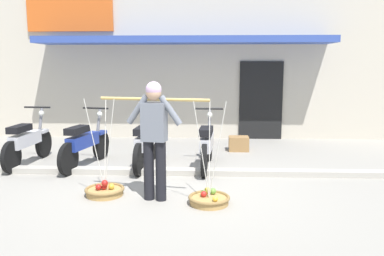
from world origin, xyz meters
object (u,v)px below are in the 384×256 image
motorcycle_third_in_row (146,144)px  wooden_crate (239,144)px  fruit_vendor (154,133)px  motorcycle_second_in_row (85,143)px  motorcycle_nearest_shop (27,142)px  fruit_basket_left_side (105,190)px  fruit_basket_right_side (209,198)px  motorcycle_end_of_row (207,145)px

motorcycle_third_in_row → wooden_crate: bearing=39.8°
fruit_vendor → motorcycle_second_in_row: fruit_vendor is taller
fruit_vendor → motorcycle_nearest_shop: 3.34m
fruit_basket_left_side → fruit_basket_right_side: 1.58m
fruit_basket_left_side → wooden_crate: bearing=55.2°
fruit_vendor → motorcycle_third_in_row: 1.91m
motorcycle_third_in_row → motorcycle_end_of_row: same height
fruit_basket_right_side → motorcycle_nearest_shop: fruit_basket_right_side is taller
fruit_basket_left_side → motorcycle_nearest_shop: 2.62m
fruit_basket_right_side → motorcycle_nearest_shop: bearing=150.1°
fruit_basket_right_side → motorcycle_third_in_row: bearing=121.7°
fruit_basket_left_side → motorcycle_end_of_row: size_ratio=0.80×
fruit_vendor → wooden_crate: (1.43, 3.33, -0.82)m
fruit_basket_left_side → motorcycle_nearest_shop: fruit_basket_left_side is taller
fruit_basket_left_side → fruit_basket_right_side: same height
motorcycle_second_in_row → motorcycle_third_in_row: (1.15, 0.02, 0.00)m
motorcycle_nearest_shop → motorcycle_third_in_row: size_ratio=1.00×
motorcycle_nearest_shop → motorcycle_second_in_row: (1.15, -0.10, 0.00)m
motorcycle_nearest_shop → wooden_crate: motorcycle_nearest_shop is taller
wooden_crate → fruit_basket_left_side: bearing=-124.8°
fruit_basket_right_side → motorcycle_second_in_row: (-2.35, 1.91, 0.38)m
fruit_basket_left_side → motorcycle_second_in_row: 1.84m
fruit_vendor → fruit_basket_right_side: bearing=-10.5°
fruit_basket_left_side → motorcycle_end_of_row: fruit_basket_left_side is taller
motorcycle_nearest_shop → motorcycle_third_in_row: (2.31, -0.08, 0.00)m
motorcycle_nearest_shop → wooden_crate: size_ratio=4.14×
motorcycle_nearest_shop → wooden_crate: bearing=19.4°
motorcycle_second_in_row → motorcycle_third_in_row: 1.15m
motorcycle_nearest_shop → fruit_vendor: bearing=-34.4°
fruit_vendor → motorcycle_end_of_row: (0.73, 1.76, -0.52)m
fruit_vendor → motorcycle_third_in_row: size_ratio=0.93×
fruit_basket_left_side → motorcycle_third_in_row: (0.36, 1.64, 0.37)m
motorcycle_end_of_row → fruit_basket_right_side: bearing=-88.6°
fruit_vendor → wooden_crate: fruit_vendor is taller
fruit_basket_left_side → fruit_basket_right_side: bearing=-10.7°
fruit_basket_right_side → motorcycle_second_in_row: fruit_basket_right_side is taller
motorcycle_third_in_row → wooden_crate: size_ratio=4.14×
wooden_crate → motorcycle_end_of_row: bearing=-114.1°
fruit_basket_right_side → wooden_crate: bearing=79.3°
fruit_vendor → fruit_basket_right_side: size_ratio=1.17×
wooden_crate → fruit_vendor: bearing=-113.3°
fruit_basket_left_side → wooden_crate: (2.21, 3.18, 0.08)m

